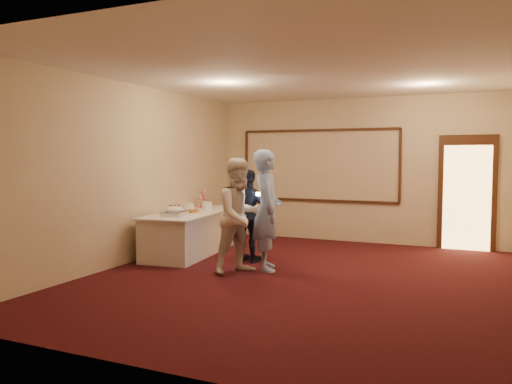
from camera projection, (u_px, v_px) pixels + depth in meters
floor at (302, 279)px, 7.30m from camera, size 7.00×7.00×0.00m
room_walls at (303, 140)px, 7.16m from camera, size 6.04×7.04×3.02m
wall_molding at (318, 165)px, 10.68m from camera, size 3.45×0.04×1.55m
doorway at (467, 194)px, 9.51m from camera, size 1.05×0.07×2.20m
buffet_table at (192, 232)px, 9.26m from camera, size 1.27×2.69×0.77m
pavlova_tray at (174, 211)px, 8.56m from camera, size 0.41×0.51×0.18m
cupcake_stand at (202, 200)px, 10.05m from camera, size 0.28×0.28×0.42m
plate_stack_a at (189, 207)px, 9.29m from camera, size 0.19×0.19×0.16m
plate_stack_b at (207, 206)px, 9.48m from camera, size 0.19×0.19×0.16m
tart at (192, 212)px, 8.96m from camera, size 0.28×0.28×0.06m
man at (267, 210)px, 7.81m from camera, size 0.71×0.82×1.89m
woman at (241, 216)px, 7.61m from camera, size 1.01×1.08×1.76m
guest at (249, 216)px, 8.41m from camera, size 0.97×0.51×1.58m
camera_flash at (258, 194)px, 8.14m from camera, size 0.08×0.05×0.05m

